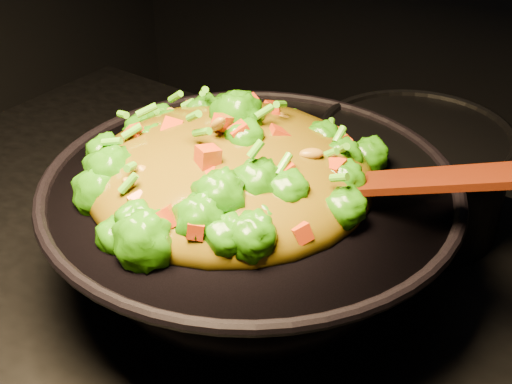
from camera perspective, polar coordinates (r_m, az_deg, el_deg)
The scene contains 4 objects.
wok at distance 0.81m, azimuth -0.42°, elevation -3.14°, with size 0.45×0.45×0.12m, color black, non-canonical shape.
stir_fry at distance 0.75m, azimuth -2.14°, elevation 4.44°, with size 0.32×0.32×0.11m, color #277408, non-canonical shape.
spatula at distance 0.71m, azimuth 13.75°, elevation 0.95°, with size 0.29×0.04×0.01m, color #351506.
back_pot at distance 0.92m, azimuth 12.32°, elevation 1.28°, with size 0.23×0.23×0.13m, color black.
Camera 1 is at (0.38, -0.42, 1.44)m, focal length 50.00 mm.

